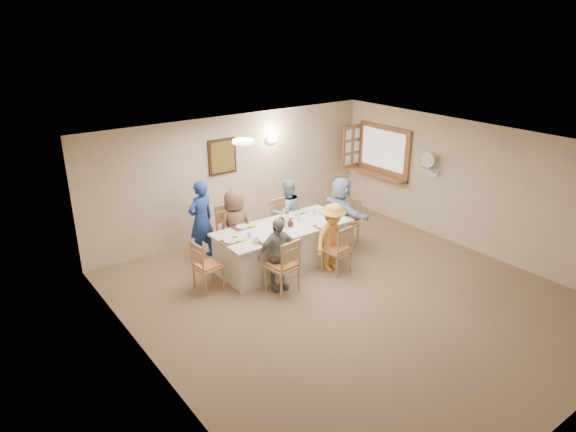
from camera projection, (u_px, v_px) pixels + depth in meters
ground at (349, 298)px, 8.42m from camera, size 7.00×7.00×0.00m
room_walls at (353, 212)px, 7.87m from camera, size 7.00×7.00×7.00m
wall_picture at (222, 157)px, 10.23m from camera, size 0.62×0.05×0.72m
wall_sconce at (272, 139)px, 10.81m from camera, size 0.26×0.09×0.18m
ceiling_light at (244, 141)px, 8.09m from camera, size 0.36×0.36×0.05m
serving_hatch at (384, 151)px, 11.46m from camera, size 0.06×1.50×1.15m
hatch_sill at (378, 175)px, 11.58m from camera, size 0.30×1.50×0.05m
shutter_door at (352, 146)px, 11.88m from camera, size 0.55×0.04×1.00m
fan_shelf at (429, 170)px, 10.44m from camera, size 0.22×0.36×0.03m
desk_fan at (429, 163)px, 10.37m from camera, size 0.30×0.30×0.28m
dining_table at (283, 246)px, 9.42m from camera, size 2.51×1.06×0.76m
chair_back_left at (232, 233)px, 9.63m from camera, size 0.52×0.52×1.04m
chair_back_right at (284, 222)px, 10.32m from camera, size 0.45×0.45×0.91m
chair_front_left at (282, 265)px, 8.45m from camera, size 0.52×0.52×0.98m
chair_front_right at (337, 248)px, 9.13m from camera, size 0.48×0.48×0.92m
chair_left_end at (208, 265)px, 8.54m from camera, size 0.46×0.46×0.89m
chair_right_end at (346, 223)px, 10.25m from camera, size 0.51×0.51×0.93m
diner_back_left at (235, 226)px, 9.48m from camera, size 0.76×0.57×1.39m
diner_back_right at (287, 213)px, 10.15m from camera, size 0.76×0.64×1.38m
diner_front_left at (278, 254)px, 8.48m from camera, size 0.81×0.46×1.28m
diner_front_right at (332, 237)px, 9.15m from camera, size 0.99×0.76×1.27m
diner_right_end at (341, 212)px, 10.09m from camera, size 1.44×0.78×1.43m
caregiver at (201, 220)px, 9.56m from camera, size 0.70×0.59×1.54m
placemat_fl at (269, 242)px, 8.63m from camera, size 0.35×0.26×0.01m
plate_fl at (269, 242)px, 8.63m from camera, size 0.24×0.24×0.02m
napkin_fl at (279, 240)px, 8.69m from camera, size 0.15×0.15×0.01m
placemat_fr at (323, 226)px, 9.30m from camera, size 0.32×0.24×0.01m
plate_fr at (323, 226)px, 9.30m from camera, size 0.26×0.26×0.02m
napkin_fr at (333, 224)px, 9.36m from camera, size 0.14×0.14×0.01m
placemat_bl at (242, 227)px, 9.26m from camera, size 0.38×0.28×0.01m
plate_bl at (242, 226)px, 9.26m from camera, size 0.23×0.23×0.01m
napkin_bl at (252, 225)px, 9.32m from camera, size 0.14×0.14×0.01m
placemat_br at (295, 213)px, 9.93m from camera, size 0.38×0.28×0.01m
plate_br at (295, 212)px, 9.92m from camera, size 0.26×0.26×0.02m
napkin_br at (304, 211)px, 9.99m from camera, size 0.15×0.15×0.01m
placemat_le at (230, 241)px, 8.67m from camera, size 0.37×0.27×0.01m
plate_le at (230, 241)px, 8.67m from camera, size 0.23×0.23×0.01m
napkin_le at (241, 239)px, 8.73m from camera, size 0.15×0.15×0.01m
placemat_re at (330, 213)px, 9.90m from camera, size 0.34×0.25×0.01m
plate_re at (330, 213)px, 9.90m from camera, size 0.25×0.25×0.02m
napkin_re at (338, 212)px, 9.96m from camera, size 0.13×0.13×0.01m
teacup_a at (256, 240)px, 8.60m from camera, size 0.15×0.15×0.09m
teacup_b at (285, 211)px, 9.92m from camera, size 0.09×0.09×0.08m
bowl_a at (280, 232)px, 8.96m from camera, size 0.39×0.39×0.06m
bowl_b at (290, 217)px, 9.67m from camera, size 0.26×0.26×0.06m
condiment_ketchup at (279, 222)px, 9.18m from camera, size 0.15×0.15×0.22m
condiment_brown at (282, 220)px, 9.31m from camera, size 0.16×0.16×0.20m
condiment_malt at (290, 222)px, 9.27m from camera, size 0.17×0.17×0.15m
drinking_glass at (275, 225)px, 9.22m from camera, size 0.07×0.07×0.10m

